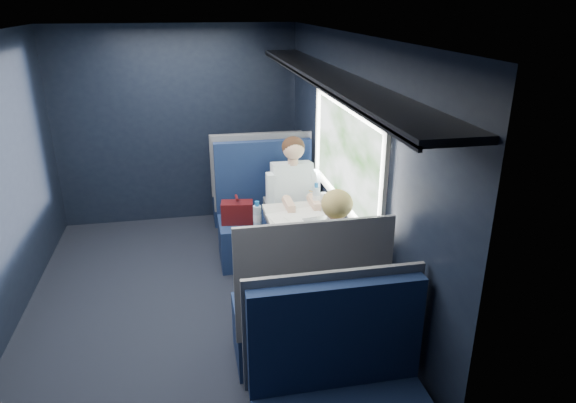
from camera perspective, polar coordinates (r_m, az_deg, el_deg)
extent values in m
cube|color=black|center=(4.69, -11.09, -11.72)|extent=(2.80, 4.20, 0.01)
cube|color=black|center=(4.38, 7.08, 2.94)|extent=(0.10, 4.20, 2.30)
cube|color=black|center=(6.25, -12.13, 8.24)|extent=(2.80, 0.10, 2.30)
cube|color=black|center=(2.27, -12.41, -16.69)|extent=(2.80, 0.10, 2.30)
cube|color=silver|center=(3.95, -13.63, 18.29)|extent=(2.80, 4.20, 0.10)
cube|color=beige|center=(4.21, 6.51, 10.59)|extent=(0.03, 1.84, 0.07)
cube|color=beige|center=(4.45, 6.05, -0.22)|extent=(0.03, 1.84, 0.07)
cube|color=beige|center=(3.52, 10.49, 0.98)|extent=(0.03, 0.07, 0.78)
cube|color=beige|center=(5.13, 3.35, 7.80)|extent=(0.03, 0.07, 0.78)
cube|color=black|center=(4.13, 4.49, 13.75)|extent=(0.36, 4.10, 0.04)
cube|color=black|center=(4.09, 2.12, 13.44)|extent=(0.02, 4.10, 0.03)
cube|color=red|center=(4.19, 6.64, 12.54)|extent=(0.01, 0.10, 0.12)
cylinder|color=#54565E|center=(4.57, -0.25, -7.04)|extent=(0.08, 0.08, 0.70)
cube|color=silver|center=(4.44, 2.03, -2.62)|extent=(0.62, 1.00, 0.04)
cube|color=#0C1736|center=(5.30, -2.17, -4.30)|extent=(1.00, 0.50, 0.45)
cube|color=#0C1736|center=(5.35, -2.77, 2.87)|extent=(1.00, 0.10, 0.75)
cube|color=#54565E|center=(5.40, -2.86, 3.31)|extent=(1.04, 0.03, 0.82)
cube|color=#54565E|center=(5.13, -2.13, -1.27)|extent=(0.06, 0.40, 0.20)
cube|color=#490F12|center=(5.13, -5.67, -1.21)|extent=(0.33, 0.21, 0.22)
cylinder|color=#490F12|center=(5.08, -5.73, 0.42)|extent=(0.04, 0.13, 0.03)
cylinder|color=silver|center=(5.02, -3.43, -1.66)|extent=(0.08, 0.08, 0.22)
cylinder|color=#1762B2|center=(4.97, -3.47, -0.24)|extent=(0.04, 0.04, 0.05)
cube|color=#0C1736|center=(3.98, 1.51, -13.93)|extent=(1.00, 0.50, 0.45)
cube|color=#0C1736|center=(3.41, 2.72, -8.57)|extent=(1.00, 0.10, 0.75)
cube|color=#54565E|center=(3.35, 2.95, -8.66)|extent=(1.04, 0.03, 0.82)
cube|color=#54565E|center=(3.84, 1.40, -9.56)|extent=(0.06, 0.40, 0.20)
cube|color=#0C1736|center=(6.30, -3.76, -0.02)|extent=(1.00, 0.40, 0.45)
cube|color=#0C1736|center=(5.89, -3.58, 4.16)|extent=(1.00, 0.10, 0.66)
cube|color=#54565E|center=(5.84, -3.51, 4.19)|extent=(1.04, 0.03, 0.72)
cube|color=#0C1736|center=(2.98, 5.34, -14.59)|extent=(1.00, 0.10, 0.66)
cube|color=#54565E|center=(3.01, 5.05, -13.69)|extent=(1.04, 0.03, 0.72)
cube|color=black|center=(5.09, 0.81, -1.65)|extent=(0.36, 0.44, 0.16)
cube|color=black|center=(5.05, 1.27, -5.71)|extent=(0.32, 0.12, 0.45)
cube|color=white|center=(5.15, 0.46, 1.60)|extent=(0.40, 0.29, 0.53)
cylinder|color=#D8A88C|center=(5.02, 0.56, 4.45)|extent=(0.10, 0.10, 0.06)
sphere|color=#D8A88C|center=(4.97, 0.61, 5.87)|extent=(0.21, 0.21, 0.21)
sphere|color=#382114|center=(4.98, 0.58, 6.09)|extent=(0.22, 0.22, 0.22)
cube|color=white|center=(5.07, -1.88, 1.28)|extent=(0.09, 0.12, 0.34)
cube|color=white|center=(5.16, 2.94, 1.61)|extent=(0.09, 0.12, 0.34)
cube|color=black|center=(3.98, 4.67, -8.76)|extent=(0.36, 0.44, 0.16)
cube|color=black|center=(4.31, 3.82, -10.96)|extent=(0.32, 0.12, 0.45)
cube|color=black|center=(3.73, 5.44, -6.65)|extent=(0.40, 0.29, 0.53)
cylinder|color=#D8A88C|center=(3.64, 5.42, -2.47)|extent=(0.10, 0.10, 0.06)
sphere|color=#D8A88C|center=(3.60, 5.41, -0.38)|extent=(0.21, 0.21, 0.21)
sphere|color=tan|center=(3.59, 5.48, -0.24)|extent=(0.22, 0.22, 0.22)
cube|color=black|center=(3.71, 1.98, -6.70)|extent=(0.09, 0.12, 0.34)
cube|color=black|center=(3.82, 8.46, -6.03)|extent=(0.09, 0.12, 0.34)
cube|color=tan|center=(3.62, 5.78, -5.41)|extent=(0.26, 0.07, 0.36)
cube|color=white|center=(4.40, 2.02, -2.53)|extent=(0.63, 0.78, 0.01)
cube|color=silver|center=(4.39, 3.63, -2.54)|extent=(0.27, 0.33, 0.01)
cube|color=silver|center=(4.37, 5.05, -1.04)|extent=(0.05, 0.30, 0.21)
cube|color=black|center=(4.37, 4.97, -1.04)|extent=(0.04, 0.26, 0.17)
cylinder|color=silver|center=(4.75, 3.16, 0.51)|extent=(0.07, 0.07, 0.19)
cylinder|color=#1762B2|center=(4.71, 3.19, 1.83)|extent=(0.04, 0.04, 0.04)
cylinder|color=white|center=(4.87, 3.97, 0.42)|extent=(0.07, 0.07, 0.09)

